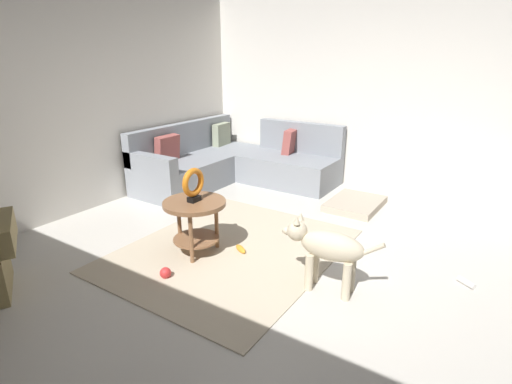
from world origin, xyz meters
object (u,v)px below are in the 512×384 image
object	(u,v)px
torus_sculpture	(193,184)
dog	(326,248)
dog_bed_mat	(355,204)
dog_toy_bone	(241,249)
dog_toy_rope	(466,283)
sectional_couch	(233,164)
side_table	(195,213)
dog_toy_ball	(165,273)

from	to	relation	value
torus_sculpture	dog	bearing A→B (deg)	-86.11
dog_bed_mat	torus_sculpture	bearing A→B (deg)	156.81
dog	dog_toy_bone	size ratio (longest dim) A/B	4.71
dog_toy_bone	dog_toy_rope	bearing A→B (deg)	-74.26
sectional_couch	side_table	world-z (taller)	sectional_couch
side_table	dog	xyz separation A→B (m)	(0.09, -1.32, -0.04)
sectional_couch	side_table	distance (m)	2.32
dog_toy_ball	sectional_couch	bearing A→B (deg)	23.94
dog_bed_mat	dog_toy_rope	distance (m)	1.90
dog_toy_ball	torus_sculpture	bearing A→B (deg)	9.65
sectional_couch	torus_sculpture	distance (m)	2.35
dog	torus_sculpture	bearing A→B (deg)	88.15
side_table	torus_sculpture	distance (m)	0.29
dog	sectional_couch	bearing A→B (deg)	44.55
side_table	dog	size ratio (longest dim) A/B	0.71
dog_toy_ball	dog_toy_bone	size ratio (longest dim) A/B	0.55
dog_toy_rope	dog_toy_bone	world-z (taller)	dog_toy_bone
side_table	dog_bed_mat	distance (m)	2.26
sectional_couch	dog_toy_ball	bearing A→B (deg)	-156.06
side_table	dog_toy_rope	world-z (taller)	side_table
dog_toy_rope	dog	bearing A→B (deg)	125.60
torus_sculpture	dog_bed_mat	size ratio (longest dim) A/B	0.41
torus_sculpture	dog_bed_mat	world-z (taller)	torus_sculpture
torus_sculpture	side_table	bearing A→B (deg)	93.58
sectional_couch	dog_toy_ball	world-z (taller)	sectional_couch
sectional_couch	torus_sculpture	world-z (taller)	sectional_couch
dog_bed_mat	dog_toy_ball	distance (m)	2.68
sectional_couch	side_table	bearing A→B (deg)	-152.88
dog_bed_mat	dog	size ratio (longest dim) A/B	0.94
dog_toy_ball	side_table	bearing A→B (deg)	9.65
side_table	dog_toy_ball	size ratio (longest dim) A/B	6.02
torus_sculpture	dog	xyz separation A→B (m)	(0.09, -1.32, -0.33)
dog_toy_bone	torus_sculpture	bearing A→B (deg)	124.88
sectional_couch	torus_sculpture	xyz separation A→B (m)	(-2.06, -1.06, 0.42)
dog_toy_rope	sectional_couch	bearing A→B (deg)	69.41
sectional_couch	dog_toy_rope	size ratio (longest dim) A/B	14.48
side_table	dog_toy_rope	bearing A→B (deg)	-70.93
side_table	torus_sculpture	bearing A→B (deg)	-86.42
side_table	dog	distance (m)	1.32
side_table	dog_toy_rope	distance (m)	2.47
side_table	dog_toy_ball	distance (m)	0.64
dog	side_table	bearing A→B (deg)	88.15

